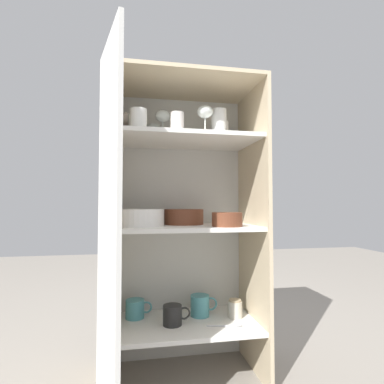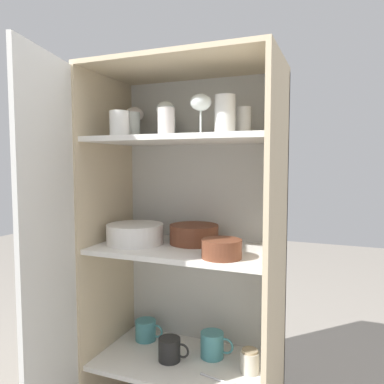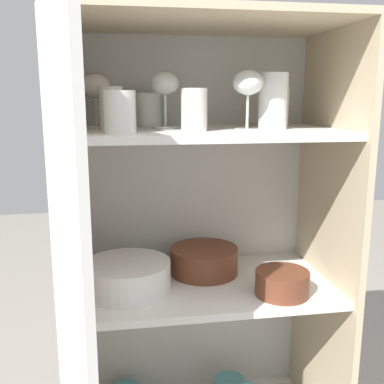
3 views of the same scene
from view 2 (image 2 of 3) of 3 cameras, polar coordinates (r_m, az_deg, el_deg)
name	(u,v)px [view 2 (image 2 of 3)]	position (r m, az deg, el deg)	size (l,w,h in m)	color
cupboard_back_panel	(202,241)	(1.70, 1.59, -7.50)	(0.74, 0.02, 1.43)	silver
cupboard_side_left	(108,244)	(1.68, -12.68, -7.71)	(0.02, 0.43, 1.43)	#CCB793
cupboard_side_right	(276,260)	(1.41, 12.72, -10.05)	(0.02, 0.43, 1.43)	#CCB793
cupboard_top_panel	(184,66)	(1.52, -1.19, 18.61)	(0.74, 0.43, 0.02)	#CCB793
shelf_board_lower	(185,362)	(1.68, -1.12, -24.49)	(0.71, 0.39, 0.02)	white
shelf_board_middle	(185,249)	(1.51, -1.15, -8.72)	(0.71, 0.39, 0.02)	white
shelf_board_upper	(184,140)	(1.47, -1.17, 7.97)	(0.71, 0.39, 0.02)	white
cupboard_door	(50,268)	(1.36, -20.84, -10.79)	(0.11, 0.36, 1.43)	silver
tumbler_glass_0	(120,124)	(1.48, -10.99, 10.15)	(0.08, 0.08, 0.10)	white
tumbler_glass_1	(225,115)	(1.39, 5.06, 11.57)	(0.08, 0.08, 0.14)	white
tumbler_glass_2	(243,122)	(1.46, 7.85, 10.53)	(0.06, 0.06, 0.11)	white
tumbler_glass_3	(167,129)	(1.66, -3.89, 9.54)	(0.08, 0.08, 0.09)	white
tumbler_glass_4	(166,122)	(1.43, -3.94, 10.57)	(0.06, 0.06, 0.10)	silver
tumbler_glass_5	(133,126)	(1.61, -9.04, 9.95)	(0.06, 0.06, 0.11)	white
wine_glass_0	(201,104)	(1.38, 1.33, 13.21)	(0.08, 0.08, 0.15)	white
wine_glass_1	(135,116)	(1.71, -8.73, 11.34)	(0.08, 0.08, 0.15)	silver
wine_glass_2	(165,111)	(1.56, -4.07, 12.17)	(0.08, 0.08, 0.15)	white
plate_stack_white	(135,234)	(1.58, -8.67, -6.31)	(0.24, 0.24, 0.08)	white
mixing_bowl_large	(194,233)	(1.56, 0.31, -6.33)	(0.20, 0.20, 0.08)	brown
serving_bowl_small	(222,248)	(1.33, 4.54, -8.48)	(0.14, 0.14, 0.07)	brown
coffee_mug_primary	(170,349)	(1.65, -3.39, -22.82)	(0.13, 0.09, 0.09)	black
coffee_mug_extra_1	(213,345)	(1.67, 3.17, -22.22)	(0.14, 0.10, 0.10)	teal
coffee_mug_extra_2	(146,330)	(1.82, -7.00, -20.16)	(0.13, 0.09, 0.09)	teal
storage_jar	(250,361)	(1.59, 8.78, -24.12)	(0.07, 0.07, 0.09)	beige
serving_spoon	(224,382)	(1.54, 4.86, -26.83)	(0.17, 0.05, 0.01)	silver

